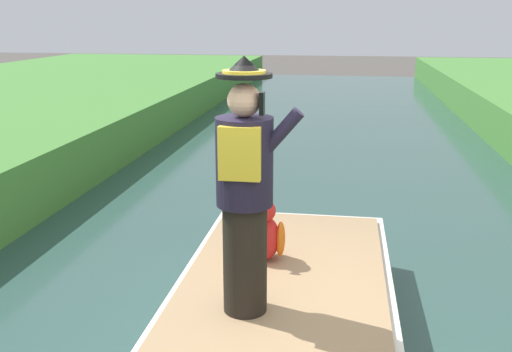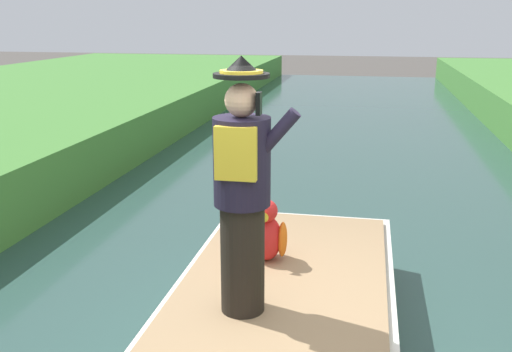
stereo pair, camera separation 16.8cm
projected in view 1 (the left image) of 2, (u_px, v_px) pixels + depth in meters
name	position (u px, v px, depth m)	size (l,w,h in m)	color
boat	(279.00, 331.00, 4.54)	(1.80, 4.20, 0.61)	silver
person_pirate	(245.00, 190.00, 4.00)	(0.61, 0.42, 1.85)	black
parrot_plush	(265.00, 234.00, 5.07)	(0.36, 0.35, 0.57)	red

